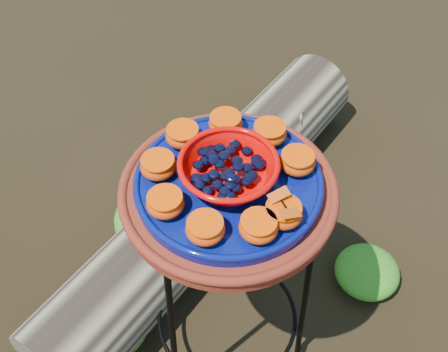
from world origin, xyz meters
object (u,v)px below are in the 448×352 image
object	(u,v)px
cobalt_plate	(228,184)
driftwood_log	(210,199)
red_bowl	(229,171)
terracotta_saucer	(228,193)
plant_stand	(228,281)

from	to	relation	value
cobalt_plate	driftwood_log	size ratio (longest dim) A/B	0.26
cobalt_plate	red_bowl	bearing A→B (deg)	0.00
terracotta_saucer	plant_stand	bearing A→B (deg)	0.00
plant_stand	driftwood_log	xyz separation A→B (m)	(0.09, 0.44, -0.21)
terracotta_saucer	cobalt_plate	xyz separation A→B (m)	(0.00, 0.00, 0.03)
plant_stand	red_bowl	size ratio (longest dim) A/B	3.54
terracotta_saucer	driftwood_log	world-z (taller)	terracotta_saucer
plant_stand	cobalt_plate	bearing A→B (deg)	0.00
red_bowl	terracotta_saucer	bearing A→B (deg)	0.00
plant_stand	red_bowl	distance (m)	0.44
driftwood_log	red_bowl	bearing A→B (deg)	-101.71
red_bowl	driftwood_log	xyz separation A→B (m)	(0.09, 0.44, -0.65)
cobalt_plate	red_bowl	distance (m)	0.04
cobalt_plate	driftwood_log	xyz separation A→B (m)	(0.09, 0.44, -0.61)
terracotta_saucer	red_bowl	world-z (taller)	red_bowl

